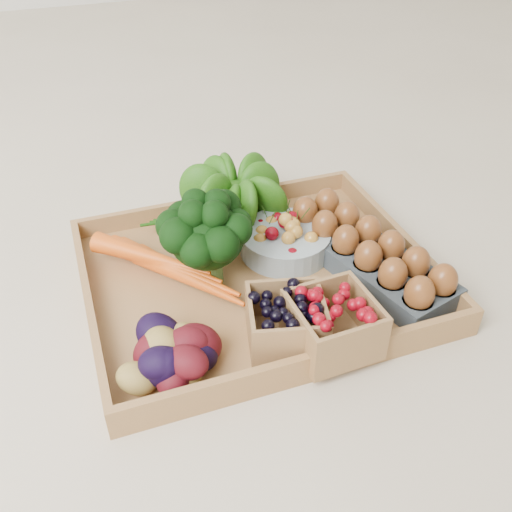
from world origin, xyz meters
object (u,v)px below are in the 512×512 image
object	(u,v)px
broccoli	(208,253)
egg_carton	(366,259)
cherry_bowl	(285,242)
tray	(256,281)

from	to	relation	value
broccoli	egg_carton	world-z (taller)	broccoli
broccoli	cherry_bowl	size ratio (longest dim) A/B	0.96
broccoli	cherry_bowl	bearing A→B (deg)	13.57
broccoli	egg_carton	size ratio (longest dim) A/B	0.47
broccoli	cherry_bowl	world-z (taller)	broccoli
tray	broccoli	distance (m)	0.10
cherry_bowl	egg_carton	size ratio (longest dim) A/B	0.49
egg_carton	broccoli	bearing A→B (deg)	153.04
tray	egg_carton	world-z (taller)	egg_carton
tray	egg_carton	xyz separation A→B (m)	(0.18, -0.04, 0.03)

